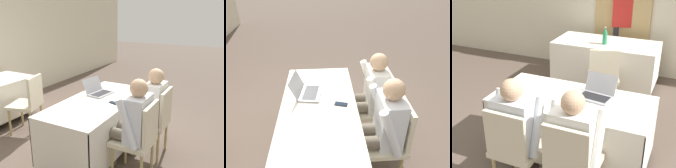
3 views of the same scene
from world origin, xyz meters
TOP-DOWN VIEW (x-y plane):
  - ground_plane at (0.00, 0.00)m, footprint 24.00×24.00m
  - conference_table_near at (0.00, 0.00)m, footprint 1.68×0.79m
  - laptop at (0.23, 0.14)m, footprint 0.39×0.36m
  - cell_phone at (-0.01, -0.23)m, footprint 0.10×0.15m
  - paper_beside_laptop at (0.35, -0.10)m, footprint 0.26×0.33m
  - chair_near_left at (-0.28, -0.70)m, footprint 0.44×0.44m
  - chair_near_right at (0.28, -0.70)m, footprint 0.44×0.44m
  - person_checkered_shirt at (-0.28, -0.60)m, footprint 0.50×0.52m
  - person_white_shirt at (0.28, -0.60)m, footprint 0.50×0.52m

SIDE VIEW (x-z plane):
  - ground_plane at x=0.00m, z-range 0.00..0.00m
  - chair_near_left at x=-0.28m, z-range 0.05..0.98m
  - chair_near_right at x=0.28m, z-range 0.05..0.98m
  - conference_table_near at x=0.00m, z-range 0.19..0.93m
  - person_checkered_shirt at x=-0.28m, z-range 0.08..1.26m
  - person_white_shirt at x=0.28m, z-range 0.08..1.26m
  - paper_beside_laptop at x=0.35m, z-range 0.74..0.74m
  - cell_phone at x=-0.01m, z-range 0.74..0.75m
  - laptop at x=0.23m, z-range 0.67..0.89m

